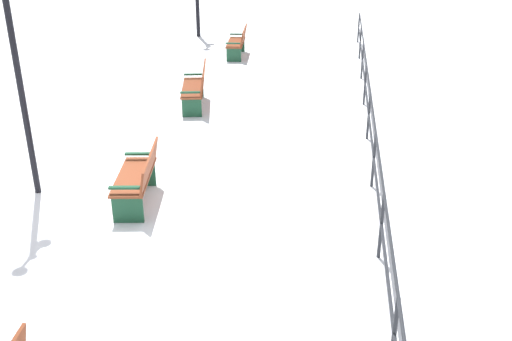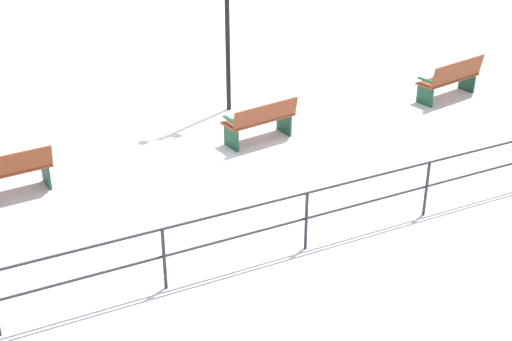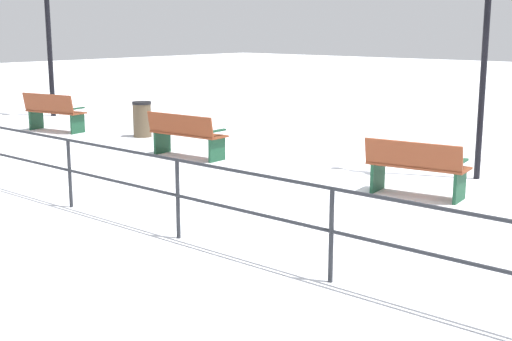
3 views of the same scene
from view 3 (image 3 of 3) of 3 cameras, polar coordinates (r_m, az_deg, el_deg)
The scene contains 7 objects.
ground_plane at distance 10.85m, azimuth 13.04°, elevation -2.01°, with size 80.00×80.00×0.00m, color white.
bench_third at distance 10.66m, azimuth 12.93°, elevation 0.28°, with size 0.77×1.55×0.87m.
bench_fourth at distance 13.60m, azimuth -5.74°, elevation 2.98°, with size 0.66×1.67×0.87m.
bench_fifth at distance 17.59m, azimuth -16.18°, elevation 4.64°, with size 0.83×1.67×0.93m.
lamppost_far at distance 20.61m, azimuth -16.66°, elevation 12.63°, with size 0.26×1.08×4.64m.
waterfront_railing at distance 7.60m, azimuth -0.72°, elevation -2.32°, with size 0.05×24.66×0.98m.
trash_bin at distance 16.33m, azimuth -9.26°, elevation 4.15°, with size 0.44×0.44×0.81m.
Camera 3 is at (-9.33, -4.94, 2.52)m, focal length 49.09 mm.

